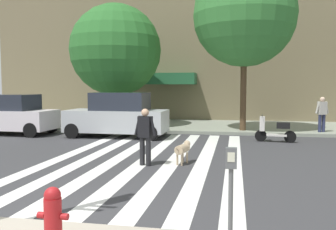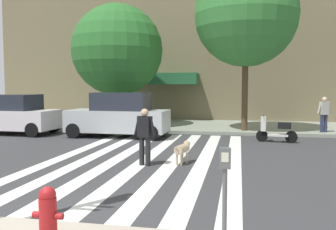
% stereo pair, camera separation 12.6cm
% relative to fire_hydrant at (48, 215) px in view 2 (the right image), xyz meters
% --- Properties ---
extents(ground_plane, '(160.00, 160.00, 0.00)m').
position_rel_fire_hydrant_xyz_m(ground_plane, '(-0.86, 6.67, -0.52)').
color(ground_plane, '#353538').
extents(sidewalk_far, '(80.00, 6.00, 0.15)m').
position_rel_fire_hydrant_xyz_m(sidewalk_far, '(-0.86, 15.63, -0.45)').
color(sidewalk_far, gray).
rests_on(sidewalk_far, ground_plane).
extents(crosswalk_stripes, '(5.85, 11.30, 0.01)m').
position_rel_fire_hydrant_xyz_m(crosswalk_stripes, '(-0.30, 6.67, -0.52)').
color(crosswalk_stripes, silver).
rests_on(crosswalk_stripes, ground_plane).
extents(fire_hydrant, '(0.44, 0.32, 0.76)m').
position_rel_fire_hydrant_xyz_m(fire_hydrant, '(0.00, 0.00, 0.00)').
color(fire_hydrant, '#A7181C').
rests_on(fire_hydrant, sidewalk_near).
extents(parking_meter_curbside, '(0.14, 0.11, 1.36)m').
position_rel_fire_hydrant_xyz_m(parking_meter_curbside, '(2.38, 0.09, 0.51)').
color(parking_meter_curbside, '#515456').
rests_on(parking_meter_curbside, sidewalk_near).
extents(parked_car_near_curb, '(4.86, 2.07, 1.89)m').
position_rel_fire_hydrant_xyz_m(parked_car_near_curb, '(-8.37, 11.13, 0.39)').
color(parked_car_near_curb, silver).
rests_on(parked_car_near_curb, ground_plane).
extents(parked_car_behind_first, '(4.50, 1.97, 2.00)m').
position_rel_fire_hydrant_xyz_m(parked_car_behind_first, '(-2.77, 11.13, 0.43)').
color(parked_car_behind_first, '#AEB2B4').
rests_on(parked_car_behind_first, ground_plane).
extents(parked_scooter, '(1.63, 0.54, 1.11)m').
position_rel_fire_hydrant_xyz_m(parked_scooter, '(4.05, 10.83, -0.04)').
color(parked_scooter, black).
rests_on(parked_scooter, ground_plane).
extents(street_tree_nearest, '(4.83, 4.83, 6.47)m').
position_rel_fire_hydrant_xyz_m(street_tree_nearest, '(-3.87, 14.19, 3.67)').
color(street_tree_nearest, '#4C3823').
rests_on(street_tree_nearest, sidewalk_far).
extents(street_tree_middle, '(4.89, 4.89, 7.94)m').
position_rel_fire_hydrant_xyz_m(street_tree_middle, '(2.79, 13.43, 5.11)').
color(street_tree_middle, '#4C3823').
rests_on(street_tree_middle, sidewalk_far).
extents(pedestrian_dog_walker, '(0.70, 0.33, 1.64)m').
position_rel_fire_hydrant_xyz_m(pedestrian_dog_walker, '(-0.10, 5.57, 0.41)').
color(pedestrian_dog_walker, black).
rests_on(pedestrian_dog_walker, ground_plane).
extents(dog_on_leash, '(0.41, 0.97, 0.65)m').
position_rel_fire_hydrant_xyz_m(dog_on_leash, '(0.93, 6.00, -0.08)').
color(dog_on_leash, tan).
rests_on(dog_on_leash, ground_plane).
extents(pedestrian_bystander, '(0.68, 0.37, 1.64)m').
position_rel_fire_hydrant_xyz_m(pedestrian_bystander, '(6.39, 13.39, 0.56)').
color(pedestrian_bystander, '#282D4C').
rests_on(pedestrian_bystander, sidewalk_far).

